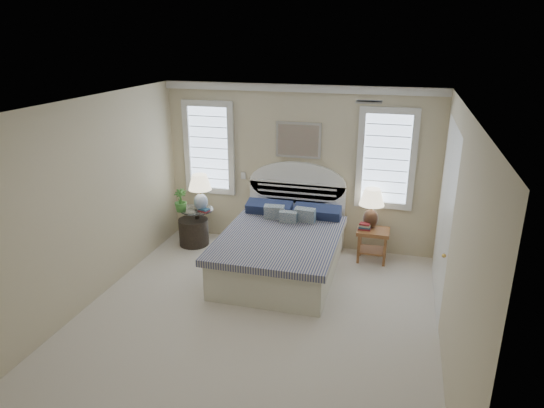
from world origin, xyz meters
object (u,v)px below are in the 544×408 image
(bed, at_px, (282,247))
(lamp_left, at_px, (200,188))
(nightstand_right, at_px, (373,238))
(floor_pot, at_px, (194,232))
(lamp_right, at_px, (372,204))
(side_table_left, at_px, (197,222))

(bed, distance_m, lamp_left, 1.77)
(nightstand_right, bearing_deg, floor_pot, -177.01)
(nightstand_right, height_order, lamp_right, lamp_right)
(floor_pot, height_order, lamp_left, lamp_left)
(bed, xyz_separation_m, floor_pot, (-1.70, 0.54, -0.16))
(nightstand_right, relative_size, floor_pot, 1.05)
(bed, height_order, floor_pot, bed)
(side_table_left, distance_m, nightstand_right, 2.95)
(bed, bearing_deg, lamp_left, 159.80)
(bed, height_order, nightstand_right, bed)
(floor_pot, height_order, lamp_right, lamp_right)
(side_table_left, xyz_separation_m, lamp_left, (0.09, -0.02, 0.63))
(bed, relative_size, floor_pot, 4.53)
(side_table_left, relative_size, lamp_right, 0.98)
(side_table_left, height_order, nightstand_right, side_table_left)
(nightstand_right, bearing_deg, lamp_left, -177.62)
(floor_pot, bearing_deg, lamp_right, 5.28)
(bed, relative_size, lamp_right, 3.54)
(nightstand_right, relative_size, lamp_left, 0.85)
(bed, relative_size, nightstand_right, 4.29)
(bed, distance_m, lamp_right, 1.57)
(lamp_right, bearing_deg, nightstand_right, -61.54)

